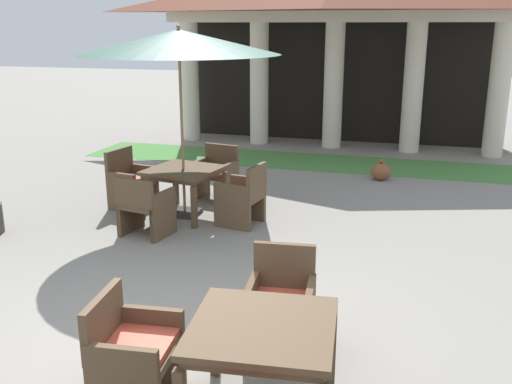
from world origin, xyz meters
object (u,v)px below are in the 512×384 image
patio_chair_mid_left_west (131,181)px  terracotta_urn (381,172)px  patio_chair_near_foreground_west (132,354)px  patio_table_mid_left (184,175)px  patio_table_near_foreground (262,336)px  patio_chair_near_foreground_north (281,306)px  patio_chair_mid_left_north (217,174)px  patio_chair_mid_left_east (243,197)px  patio_chair_mid_left_south (145,206)px  patio_umbrella_mid_left (179,43)px

patio_chair_mid_left_west → terracotta_urn: size_ratio=2.29×
patio_chair_near_foreground_west → terracotta_urn: (1.28, 7.17, -0.26)m
patio_table_mid_left → terracotta_urn: 3.95m
patio_table_near_foreground → patio_table_mid_left: patio_table_near_foreground is taller
patio_table_near_foreground → patio_chair_near_foreground_west: (-0.97, -0.10, -0.24)m
patio_chair_near_foreground_north → patio_chair_mid_left_north: 4.69m
patio_chair_near_foreground_west → terracotta_urn: size_ratio=2.22×
patio_table_near_foreground → patio_chair_near_foreground_north: 1.01m
patio_chair_mid_left_north → terracotta_urn: (2.50, 1.91, -0.25)m
patio_chair_near_foreground_west → patio_table_mid_left: patio_chair_near_foreground_west is taller
patio_chair_mid_left_west → patio_chair_near_foreground_north: bearing=53.5°
patio_chair_near_foreground_west → patio_chair_mid_left_east: bearing=-179.9°
patio_chair_near_foreground_west → patio_chair_mid_left_south: (-1.56, 3.34, -0.01)m
patio_table_mid_left → patio_chair_mid_left_west: patio_chair_mid_left_west is taller
patio_chair_mid_left_south → patio_chair_mid_left_west: bearing=135.3°
patio_chair_mid_left_east → patio_chair_mid_left_north: bearing=45.0°
patio_table_mid_left → patio_chair_mid_left_east: bearing=-9.9°
patio_table_near_foreground → patio_chair_near_foreground_north: bearing=95.9°
patio_table_mid_left → patio_chair_mid_left_west: size_ratio=1.24×
patio_chair_mid_left_north → patio_chair_mid_left_west: size_ratio=0.96×
patio_chair_mid_left_west → terracotta_urn: 4.55m
patio_chair_near_foreground_north → patio_table_mid_left: 3.95m
patio_table_near_foreground → patio_chair_mid_left_east: bearing=109.1°
patio_chair_near_foreground_north → patio_chair_mid_left_west: size_ratio=1.00×
patio_chair_near_foreground_north → patio_chair_mid_left_south: bearing=-48.9°
patio_chair_mid_left_south → patio_chair_mid_left_west: patio_chair_mid_left_west is taller
patio_table_near_foreground → terracotta_urn: bearing=87.5°
patio_chair_mid_left_north → patio_chair_mid_left_south: 1.95m
patio_chair_mid_left_west → terracotta_urn: bearing=136.5°
patio_chair_near_foreground_north → patio_chair_mid_left_west: (-3.23, 3.40, 0.00)m
patio_umbrella_mid_left → patio_chair_mid_left_west: bearing=170.1°
patio_chair_mid_left_east → patio_chair_mid_left_south: (-1.13, -0.79, 0.00)m
patio_table_near_foreground → patio_chair_mid_left_west: 5.50m
patio_chair_near_foreground_north → patio_chair_mid_left_south: 3.32m
patio_chair_mid_left_north → patio_chair_mid_left_east: patio_chair_mid_left_east is taller
patio_chair_near_foreground_west → patio_chair_mid_left_west: bearing=-158.0°
patio_chair_mid_left_south → terracotta_urn: size_ratio=2.12×
patio_chair_mid_left_east → patio_chair_near_foreground_west: bearing=-164.1°
patio_chair_mid_left_east → patio_table_near_foreground: bearing=-151.0°
patio_chair_near_foreground_west → patio_chair_mid_left_north: 5.40m
patio_chair_near_foreground_west → patio_chair_mid_left_south: size_ratio=1.05×
patio_chair_near_foreground_north → patio_chair_mid_left_east: (-1.30, 3.06, 0.00)m
patio_table_near_foreground → patio_chair_near_foreground_north: size_ratio=1.22×
patio_umbrella_mid_left → patio_chair_mid_left_north: 2.32m
patio_table_near_foreground → patio_chair_mid_left_north: size_ratio=1.27×
patio_table_near_foreground → patio_chair_mid_left_south: patio_chair_mid_left_south is taller
patio_table_mid_left → patio_chair_mid_left_south: (-0.17, -0.96, -0.22)m
terracotta_urn → patio_table_mid_left: bearing=-132.9°
patio_chair_near_foreground_north → patio_chair_mid_left_south: size_ratio=1.08×
patio_chair_near_foreground_west → patio_umbrella_mid_left: patio_umbrella_mid_left is taller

